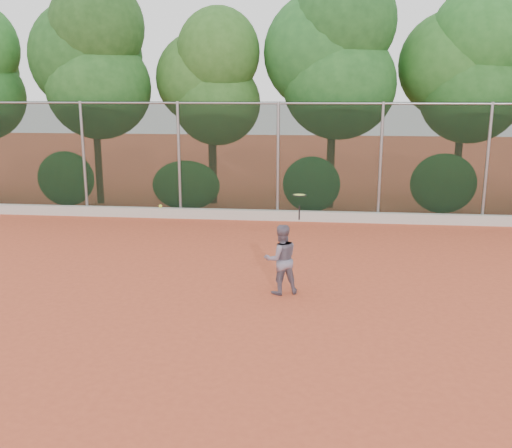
# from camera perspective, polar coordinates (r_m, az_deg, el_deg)

# --- Properties ---
(ground) EXTENTS (80.00, 80.00, 0.00)m
(ground) POSITION_cam_1_polar(r_m,az_deg,el_deg) (10.66, -0.59, -7.79)
(ground) COLOR #CB502F
(ground) RESTS_ON ground
(concrete_curb) EXTENTS (24.00, 0.20, 0.30)m
(concrete_curb) POSITION_cam_1_polar(r_m,az_deg,el_deg) (17.14, 2.11, 0.87)
(concrete_curb) COLOR beige
(concrete_curb) RESTS_ON ground
(tennis_player) EXTENTS (0.80, 0.71, 1.36)m
(tennis_player) POSITION_cam_1_polar(r_m,az_deg,el_deg) (10.90, 2.53, -3.54)
(tennis_player) COLOR slate
(tennis_player) RESTS_ON ground
(chainlink_fence) EXTENTS (24.09, 0.09, 3.50)m
(chainlink_fence) POSITION_cam_1_polar(r_m,az_deg,el_deg) (17.04, 2.21, 6.62)
(chainlink_fence) COLOR black
(chainlink_fence) RESTS_ON ground
(foliage_backdrop) EXTENTS (23.70, 3.63, 7.55)m
(foliage_backdrop) POSITION_cam_1_polar(r_m,az_deg,el_deg) (18.95, 1.01, 15.00)
(foliage_backdrop) COLOR #3D2C17
(foliage_backdrop) RESTS_ON ground
(tennis_racket) EXTENTS (0.33, 0.33, 0.49)m
(tennis_racket) POSITION_cam_1_polar(r_m,az_deg,el_deg) (10.55, 4.37, 2.70)
(tennis_racket) COLOR black
(tennis_racket) RESTS_ON ground
(tennis_ball_in_flight) EXTENTS (0.06, 0.06, 0.06)m
(tennis_ball_in_flight) POSITION_cam_1_polar(r_m,az_deg,el_deg) (10.48, -9.53, 1.77)
(tennis_ball_in_flight) COLOR #C8EB35
(tennis_ball_in_flight) RESTS_ON ground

